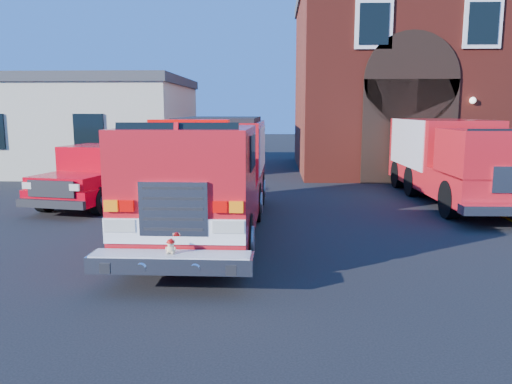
{
  "coord_description": "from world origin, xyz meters",
  "views": [
    {
      "loc": [
        0.37,
        -10.52,
        2.83
      ],
      "look_at": [
        0.0,
        -1.2,
        1.3
      ],
      "focal_mm": 35.0,
      "sensor_mm": 36.0,
      "label": 1
    }
  ],
  "objects_px": {
    "fire_station": "(458,80)",
    "fire_engine": "(211,172)",
    "side_building": "(78,124)",
    "pickup_truck": "(105,175)",
    "secondary_truck": "(454,157)"
  },
  "relations": [
    {
      "from": "fire_station",
      "to": "fire_engine",
      "type": "distance_m",
      "value": 16.63
    },
    {
      "from": "side_building",
      "to": "pickup_truck",
      "type": "height_order",
      "value": "side_building"
    },
    {
      "from": "secondary_truck",
      "to": "fire_station",
      "type": "bearing_deg",
      "value": 70.82
    },
    {
      "from": "fire_engine",
      "to": "secondary_truck",
      "type": "relative_size",
      "value": 1.11
    },
    {
      "from": "fire_station",
      "to": "fire_engine",
      "type": "relative_size",
      "value": 1.75
    },
    {
      "from": "side_building",
      "to": "secondary_truck",
      "type": "height_order",
      "value": "side_building"
    },
    {
      "from": "side_building",
      "to": "secondary_truck",
      "type": "xyz_separation_m",
      "value": [
        14.95,
        -7.75,
        -0.83
      ]
    },
    {
      "from": "fire_station",
      "to": "pickup_truck",
      "type": "height_order",
      "value": "fire_station"
    },
    {
      "from": "pickup_truck",
      "to": "fire_station",
      "type": "bearing_deg",
      "value": 34.06
    },
    {
      "from": "side_building",
      "to": "secondary_truck",
      "type": "relative_size",
      "value": 1.3
    },
    {
      "from": "secondary_truck",
      "to": "fire_engine",
      "type": "bearing_deg",
      "value": -149.99
    },
    {
      "from": "fire_engine",
      "to": "secondary_truck",
      "type": "xyz_separation_m",
      "value": [
        7.12,
        4.11,
        -0.0
      ]
    },
    {
      "from": "pickup_truck",
      "to": "secondary_truck",
      "type": "relative_size",
      "value": 0.73
    },
    {
      "from": "side_building",
      "to": "fire_engine",
      "type": "height_order",
      "value": "side_building"
    },
    {
      "from": "side_building",
      "to": "fire_engine",
      "type": "xyz_separation_m",
      "value": [
        7.83,
        -11.86,
        -0.82
      ]
    }
  ]
}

